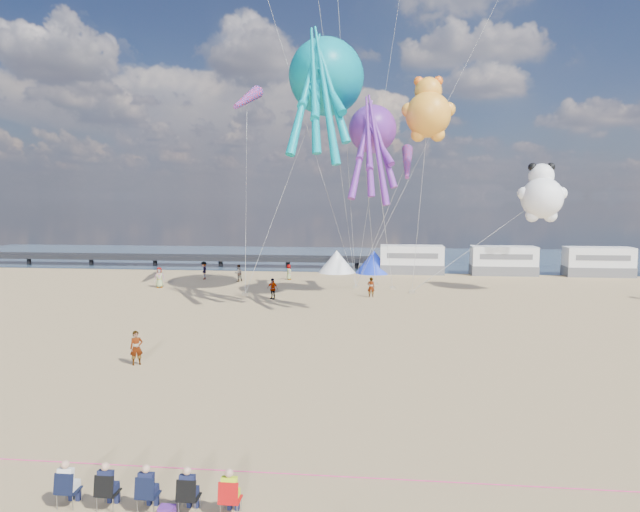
{
  "coord_description": "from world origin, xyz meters",
  "views": [
    {
      "loc": [
        2.67,
        -20.91,
        8.21
      ],
      "look_at": [
        -0.19,
        6.0,
        5.36
      ],
      "focal_mm": 32.0,
      "sensor_mm": 36.0,
      "label": 1
    }
  ],
  "objects_px": {
    "cooler_purple": "(167,512)",
    "beachgoer_3": "(273,289)",
    "kite_octopus_teal": "(326,77)",
    "windsock_left": "(247,99)",
    "motorhome_1": "(503,261)",
    "sandbag_c": "(412,292)",
    "beachgoer_2": "(204,270)",
    "beachgoer_5": "(371,287)",
    "motorhome_0": "(412,260)",
    "sandbag_e": "(356,287)",
    "tent_white": "(337,261)",
    "sandbag_d": "(376,284)",
    "beachgoer_0": "(159,277)",
    "kite_panda": "(542,198)",
    "kite_teddy_orange": "(428,115)",
    "standing_person": "(136,348)",
    "motorhome_2": "(598,262)",
    "beachgoer_6": "(289,272)",
    "beachgoer_1": "(238,273)",
    "spectator_row": "(148,487)",
    "windsock_mid": "(363,140)",
    "sandbag_b": "(393,288)",
    "kite_octopus_purple": "(373,129)",
    "windsock_right": "(407,163)",
    "sandbag_a": "(245,294)",
    "tent_blue": "(374,262)"
  },
  "relations": [
    {
      "from": "spectator_row",
      "to": "sandbag_c",
      "type": "bearing_deg",
      "value": 75.98
    },
    {
      "from": "kite_octopus_teal",
      "to": "windsock_left",
      "type": "relative_size",
      "value": 1.95
    },
    {
      "from": "beachgoer_1",
      "to": "sandbag_b",
      "type": "height_order",
      "value": "beachgoer_1"
    },
    {
      "from": "motorhome_0",
      "to": "sandbag_e",
      "type": "bearing_deg",
      "value": -117.76
    },
    {
      "from": "tent_white",
      "to": "beachgoer_0",
      "type": "relative_size",
      "value": 2.17
    },
    {
      "from": "kite_teddy_orange",
      "to": "motorhome_2",
      "type": "bearing_deg",
      "value": 62.45
    },
    {
      "from": "spectator_row",
      "to": "windsock_right",
      "type": "relative_size",
      "value": 1.16
    },
    {
      "from": "motorhome_0",
      "to": "beachgoer_1",
      "type": "distance_m",
      "value": 18.57
    },
    {
      "from": "cooler_purple",
      "to": "kite_teddy_orange",
      "type": "distance_m",
      "value": 34.32
    },
    {
      "from": "beachgoer_5",
      "to": "windsock_left",
      "type": "height_order",
      "value": "windsock_left"
    },
    {
      "from": "sandbag_a",
      "to": "motorhome_0",
      "type": "bearing_deg",
      "value": 46.25
    },
    {
      "from": "windsock_mid",
      "to": "tent_white",
      "type": "bearing_deg",
      "value": 105.38
    },
    {
      "from": "motorhome_2",
      "to": "beachgoer_6",
      "type": "bearing_deg",
      "value": -169.52
    },
    {
      "from": "sandbag_e",
      "to": "beachgoer_6",
      "type": "bearing_deg",
      "value": 145.81
    },
    {
      "from": "cooler_purple",
      "to": "windsock_mid",
      "type": "relative_size",
      "value": 0.06
    },
    {
      "from": "sandbag_b",
      "to": "kite_octopus_purple",
      "type": "xyz_separation_m",
      "value": [
        -1.79,
        -7.4,
        13.0
      ]
    },
    {
      "from": "beachgoer_0",
      "to": "sandbag_d",
      "type": "bearing_deg",
      "value": -5.78
    },
    {
      "from": "motorhome_1",
      "to": "kite_panda",
      "type": "height_order",
      "value": "kite_panda"
    },
    {
      "from": "beachgoer_0",
      "to": "kite_panda",
      "type": "distance_m",
      "value": 33.7
    },
    {
      "from": "standing_person",
      "to": "beachgoer_6",
      "type": "xyz_separation_m",
      "value": [
        2.82,
        29.07,
        -0.09
      ]
    },
    {
      "from": "motorhome_1",
      "to": "sandbag_a",
      "type": "xyz_separation_m",
      "value": [
        -23.96,
        -15.11,
        -1.39
      ]
    },
    {
      "from": "spectator_row",
      "to": "windsock_mid",
      "type": "distance_m",
      "value": 33.64
    },
    {
      "from": "kite_teddy_orange",
      "to": "tent_white",
      "type": "bearing_deg",
      "value": 134.36
    },
    {
      "from": "beachgoer_5",
      "to": "kite_panda",
      "type": "relative_size",
      "value": 0.29
    },
    {
      "from": "beachgoer_2",
      "to": "beachgoer_5",
      "type": "relative_size",
      "value": 1.08
    },
    {
      "from": "tent_white",
      "to": "sandbag_d",
      "type": "relative_size",
      "value": 8.0
    },
    {
      "from": "sandbag_b",
      "to": "beachgoer_1",
      "type": "bearing_deg",
      "value": 168.54
    },
    {
      "from": "standing_person",
      "to": "kite_teddy_orange",
      "type": "distance_m",
      "value": 26.61
    },
    {
      "from": "tent_blue",
      "to": "windsock_left",
      "type": "height_order",
      "value": "windsock_left"
    },
    {
      "from": "windsock_left",
      "to": "beachgoer_2",
      "type": "bearing_deg",
      "value": 135.99
    },
    {
      "from": "kite_octopus_teal",
      "to": "windsock_left",
      "type": "xyz_separation_m",
      "value": [
        -6.89,
        2.78,
        -1.03
      ]
    },
    {
      "from": "motorhome_1",
      "to": "kite_teddy_orange",
      "type": "relative_size",
      "value": 1.15
    },
    {
      "from": "tent_blue",
      "to": "sandbag_a",
      "type": "height_order",
      "value": "tent_blue"
    },
    {
      "from": "motorhome_2",
      "to": "sandbag_a",
      "type": "xyz_separation_m",
      "value": [
        -33.46,
        -15.11,
        -1.39
      ]
    },
    {
      "from": "standing_person",
      "to": "motorhome_2",
      "type": "bearing_deg",
      "value": 16.21
    },
    {
      "from": "sandbag_a",
      "to": "sandbag_e",
      "type": "relative_size",
      "value": 1.0
    },
    {
      "from": "sandbag_b",
      "to": "kite_teddy_orange",
      "type": "xyz_separation_m",
      "value": [
        2.28,
        -6.93,
        14.06
      ]
    },
    {
      "from": "motorhome_0",
      "to": "sandbag_d",
      "type": "bearing_deg",
      "value": -113.67
    },
    {
      "from": "sandbag_e",
      "to": "kite_octopus_teal",
      "type": "xyz_separation_m",
      "value": [
        -2.1,
        -5.84,
        17.16
      ]
    },
    {
      "from": "sandbag_d",
      "to": "windsock_left",
      "type": "distance_m",
      "value": 20.02
    },
    {
      "from": "motorhome_0",
      "to": "cooler_purple",
      "type": "relative_size",
      "value": 16.5
    },
    {
      "from": "beachgoer_6",
      "to": "windsock_mid",
      "type": "xyz_separation_m",
      "value": [
        7.55,
        -10.36,
        11.76
      ]
    },
    {
      "from": "beachgoer_0",
      "to": "beachgoer_1",
      "type": "distance_m",
      "value": 7.53
    },
    {
      "from": "cooler_purple",
      "to": "beachgoer_1",
      "type": "xyz_separation_m",
      "value": [
        -8.24,
        39.99,
        0.66
      ]
    },
    {
      "from": "sandbag_d",
      "to": "sandbag_e",
      "type": "height_order",
      "value": "same"
    },
    {
      "from": "kite_octopus_purple",
      "to": "beachgoer_3",
      "type": "bearing_deg",
      "value": 151.66
    },
    {
      "from": "kite_panda",
      "to": "windsock_right",
      "type": "bearing_deg",
      "value": -168.26
    },
    {
      "from": "cooler_purple",
      "to": "beachgoer_3",
      "type": "height_order",
      "value": "beachgoer_3"
    },
    {
      "from": "kite_octopus_teal",
      "to": "windsock_mid",
      "type": "distance_m",
      "value": 5.55
    },
    {
      "from": "motorhome_1",
      "to": "sandbag_c",
      "type": "distance_m",
      "value": 16.18
    }
  ]
}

